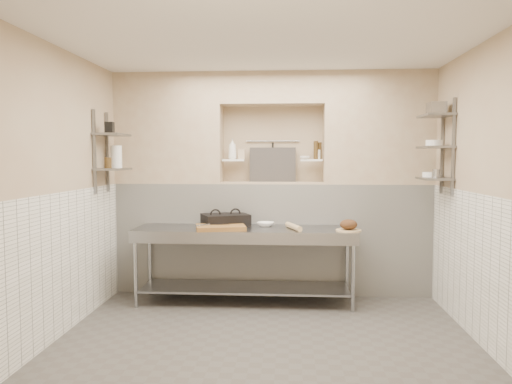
# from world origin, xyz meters

# --- Properties ---
(floor) EXTENTS (4.00, 3.90, 0.10)m
(floor) POSITION_xyz_m (0.00, 0.00, -0.05)
(floor) COLOR #484440
(floor) RESTS_ON ground
(ceiling) EXTENTS (4.00, 3.90, 0.10)m
(ceiling) POSITION_xyz_m (0.00, 0.00, 2.85)
(ceiling) COLOR silver
(ceiling) RESTS_ON ground
(wall_left) EXTENTS (0.10, 3.90, 2.80)m
(wall_left) POSITION_xyz_m (-2.05, 0.00, 1.40)
(wall_left) COLOR tan
(wall_left) RESTS_ON ground
(wall_right) EXTENTS (0.10, 3.90, 2.80)m
(wall_right) POSITION_xyz_m (2.05, 0.00, 1.40)
(wall_right) COLOR tan
(wall_right) RESTS_ON ground
(wall_back) EXTENTS (4.00, 0.10, 2.80)m
(wall_back) POSITION_xyz_m (0.00, 2.00, 1.40)
(wall_back) COLOR tan
(wall_back) RESTS_ON ground
(wall_front) EXTENTS (4.00, 0.10, 2.80)m
(wall_front) POSITION_xyz_m (0.00, -2.00, 1.40)
(wall_front) COLOR tan
(wall_front) RESTS_ON ground
(backwall_lower) EXTENTS (4.00, 0.40, 1.40)m
(backwall_lower) POSITION_xyz_m (0.00, 1.75, 0.70)
(backwall_lower) COLOR white
(backwall_lower) RESTS_ON floor
(alcove_sill) EXTENTS (1.30, 0.40, 0.02)m
(alcove_sill) POSITION_xyz_m (0.00, 1.75, 1.41)
(alcove_sill) COLOR tan
(alcove_sill) RESTS_ON backwall_lower
(backwall_pillar_left) EXTENTS (1.35, 0.40, 1.40)m
(backwall_pillar_left) POSITION_xyz_m (-1.33, 1.75, 2.10)
(backwall_pillar_left) COLOR tan
(backwall_pillar_left) RESTS_ON backwall_lower
(backwall_pillar_right) EXTENTS (1.35, 0.40, 1.40)m
(backwall_pillar_right) POSITION_xyz_m (1.33, 1.75, 2.10)
(backwall_pillar_right) COLOR tan
(backwall_pillar_right) RESTS_ON backwall_lower
(backwall_header) EXTENTS (1.30, 0.40, 0.40)m
(backwall_header) POSITION_xyz_m (0.00, 1.75, 2.60)
(backwall_header) COLOR tan
(backwall_header) RESTS_ON backwall_lower
(wainscot_left) EXTENTS (0.02, 3.90, 1.40)m
(wainscot_left) POSITION_xyz_m (-1.99, 0.00, 0.70)
(wainscot_left) COLOR white
(wainscot_left) RESTS_ON floor
(wainscot_right) EXTENTS (0.02, 3.90, 1.40)m
(wainscot_right) POSITION_xyz_m (1.99, 0.00, 0.70)
(wainscot_right) COLOR white
(wainscot_right) RESTS_ON floor
(alcove_shelf_left) EXTENTS (0.28, 0.16, 0.02)m
(alcove_shelf_left) POSITION_xyz_m (-0.50, 1.75, 1.70)
(alcove_shelf_left) COLOR white
(alcove_shelf_left) RESTS_ON backwall_lower
(alcove_shelf_right) EXTENTS (0.28, 0.16, 0.02)m
(alcove_shelf_right) POSITION_xyz_m (0.50, 1.75, 1.70)
(alcove_shelf_right) COLOR white
(alcove_shelf_right) RESTS_ON backwall_lower
(utensil_rail) EXTENTS (0.70, 0.02, 0.02)m
(utensil_rail) POSITION_xyz_m (0.00, 1.92, 1.95)
(utensil_rail) COLOR gray
(utensil_rail) RESTS_ON wall_back
(hanging_steel) EXTENTS (0.02, 0.02, 0.30)m
(hanging_steel) POSITION_xyz_m (0.00, 1.90, 1.78)
(hanging_steel) COLOR black
(hanging_steel) RESTS_ON utensil_rail
(splash_panel) EXTENTS (0.60, 0.08, 0.45)m
(splash_panel) POSITION_xyz_m (0.00, 1.85, 1.64)
(splash_panel) COLOR #383330
(splash_panel) RESTS_ON alcove_sill
(shelf_rail_left_a) EXTENTS (0.03, 0.03, 0.95)m
(shelf_rail_left_a) POSITION_xyz_m (-1.98, 1.25, 1.80)
(shelf_rail_left_a) COLOR slate
(shelf_rail_left_a) RESTS_ON wall_left
(shelf_rail_left_b) EXTENTS (0.03, 0.03, 0.95)m
(shelf_rail_left_b) POSITION_xyz_m (-1.98, 0.85, 1.80)
(shelf_rail_left_b) COLOR slate
(shelf_rail_left_b) RESTS_ON wall_left
(wall_shelf_left_lower) EXTENTS (0.30, 0.50, 0.02)m
(wall_shelf_left_lower) POSITION_xyz_m (-1.84, 1.05, 1.60)
(wall_shelf_left_lower) COLOR slate
(wall_shelf_left_lower) RESTS_ON wall_left
(wall_shelf_left_upper) EXTENTS (0.30, 0.50, 0.03)m
(wall_shelf_left_upper) POSITION_xyz_m (-1.84, 1.05, 2.00)
(wall_shelf_left_upper) COLOR slate
(wall_shelf_left_upper) RESTS_ON wall_left
(shelf_rail_right_a) EXTENTS (0.03, 0.03, 1.05)m
(shelf_rail_right_a) POSITION_xyz_m (1.98, 1.25, 1.85)
(shelf_rail_right_a) COLOR slate
(shelf_rail_right_a) RESTS_ON wall_right
(shelf_rail_right_b) EXTENTS (0.03, 0.03, 1.05)m
(shelf_rail_right_b) POSITION_xyz_m (1.98, 0.85, 1.85)
(shelf_rail_right_b) COLOR slate
(shelf_rail_right_b) RESTS_ON wall_right
(wall_shelf_right_lower) EXTENTS (0.30, 0.50, 0.02)m
(wall_shelf_right_lower) POSITION_xyz_m (1.84, 1.05, 1.50)
(wall_shelf_right_lower) COLOR slate
(wall_shelf_right_lower) RESTS_ON wall_right
(wall_shelf_right_mid) EXTENTS (0.30, 0.50, 0.02)m
(wall_shelf_right_mid) POSITION_xyz_m (1.84, 1.05, 1.85)
(wall_shelf_right_mid) COLOR slate
(wall_shelf_right_mid) RESTS_ON wall_right
(wall_shelf_right_upper) EXTENTS (0.30, 0.50, 0.03)m
(wall_shelf_right_upper) POSITION_xyz_m (1.84, 1.05, 2.20)
(wall_shelf_right_upper) COLOR slate
(wall_shelf_right_upper) RESTS_ON wall_right
(prep_table) EXTENTS (2.60, 0.70, 0.90)m
(prep_table) POSITION_xyz_m (-0.30, 1.18, 0.64)
(prep_table) COLOR gray
(prep_table) RESTS_ON floor
(panini_press) EXTENTS (0.65, 0.57, 0.15)m
(panini_press) POSITION_xyz_m (-0.56, 1.35, 0.97)
(panini_press) COLOR black
(panini_press) RESTS_ON prep_table
(cutting_board) EXTENTS (0.63, 0.50, 0.05)m
(cutting_board) POSITION_xyz_m (-0.58, 1.06, 0.93)
(cutting_board) COLOR brown
(cutting_board) RESTS_ON prep_table
(knife_blade) EXTENTS (0.24, 0.03, 0.01)m
(knife_blade) POSITION_xyz_m (-0.59, 1.10, 0.95)
(knife_blade) COLOR gray
(knife_blade) RESTS_ON cutting_board
(tongs) EXTENTS (0.17, 0.20, 0.02)m
(tongs) POSITION_xyz_m (-0.76, 1.02, 0.96)
(tongs) COLOR gray
(tongs) RESTS_ON cutting_board
(mixing_bowl) EXTENTS (0.24, 0.24, 0.05)m
(mixing_bowl) POSITION_xyz_m (-0.07, 1.36, 0.93)
(mixing_bowl) COLOR white
(mixing_bowl) RESTS_ON prep_table
(rolling_pin) EXTENTS (0.20, 0.42, 0.06)m
(rolling_pin) POSITION_xyz_m (0.27, 1.12, 0.93)
(rolling_pin) COLOR tan
(rolling_pin) RESTS_ON prep_table
(bread_board) EXTENTS (0.29, 0.29, 0.02)m
(bread_board) POSITION_xyz_m (0.89, 1.03, 0.91)
(bread_board) COLOR tan
(bread_board) RESTS_ON prep_table
(bread_loaf) EXTENTS (0.20, 0.20, 0.12)m
(bread_loaf) POSITION_xyz_m (0.89, 1.03, 0.98)
(bread_loaf) COLOR #4C2D19
(bread_loaf) RESTS_ON bread_board
(bottle_soap) EXTENTS (0.12, 0.12, 0.26)m
(bottle_soap) POSITION_xyz_m (-0.51, 1.72, 1.84)
(bottle_soap) COLOR white
(bottle_soap) RESTS_ON alcove_shelf_left
(jar_alcove) EXTENTS (0.09, 0.09, 0.13)m
(jar_alcove) POSITION_xyz_m (-0.40, 1.79, 1.78)
(jar_alcove) COLOR tan
(jar_alcove) RESTS_ON alcove_shelf_left
(bowl_alcove) EXTENTS (0.15, 0.15, 0.04)m
(bowl_alcove) POSITION_xyz_m (0.41, 1.71, 1.73)
(bowl_alcove) COLOR white
(bowl_alcove) RESTS_ON alcove_shelf_right
(condiment_a) EXTENTS (0.06, 0.06, 0.21)m
(condiment_a) POSITION_xyz_m (0.60, 1.79, 1.82)
(condiment_a) COLOR #3D2B14
(condiment_a) RESTS_ON alcove_shelf_right
(condiment_b) EXTENTS (0.06, 0.06, 0.23)m
(condiment_b) POSITION_xyz_m (0.55, 1.73, 1.83)
(condiment_b) COLOR #3D2B14
(condiment_b) RESTS_ON alcove_shelf_right
(condiment_c) EXTENTS (0.07, 0.07, 0.12)m
(condiment_c) POSITION_xyz_m (0.58, 1.77, 1.77)
(condiment_c) COLOR white
(condiment_c) RESTS_ON alcove_shelf_right
(jug_left) EXTENTS (0.13, 0.13, 0.26)m
(jug_left) POSITION_xyz_m (-1.84, 1.17, 1.74)
(jug_left) COLOR white
(jug_left) RESTS_ON wall_shelf_left_lower
(jar_left) EXTENTS (0.08, 0.08, 0.12)m
(jar_left) POSITION_xyz_m (-1.84, 0.90, 1.67)
(jar_left) COLOR #3D2B14
(jar_left) RESTS_ON wall_shelf_left_lower
(box_left_upper) EXTENTS (0.10, 0.10, 0.13)m
(box_left_upper) POSITION_xyz_m (-1.84, 0.97, 2.08)
(box_left_upper) COLOR black
(box_left_upper) RESTS_ON wall_shelf_left_upper
(bowl_right) EXTENTS (0.19, 0.19, 0.06)m
(bowl_right) POSITION_xyz_m (1.84, 1.19, 1.54)
(bowl_right) COLOR white
(bowl_right) RESTS_ON wall_shelf_right_lower
(canister_right) EXTENTS (0.09, 0.09, 0.09)m
(canister_right) POSITION_xyz_m (1.84, 0.97, 1.56)
(canister_right) COLOR gray
(canister_right) RESTS_ON wall_shelf_right_lower
(bowl_right_mid) EXTENTS (0.18, 0.18, 0.07)m
(bowl_right_mid) POSITION_xyz_m (1.84, 1.09, 1.90)
(bowl_right_mid) COLOR white
(bowl_right_mid) RESTS_ON wall_shelf_right_mid
(basket_right) EXTENTS (0.18, 0.21, 0.13)m
(basket_right) POSITION_xyz_m (1.84, 1.04, 2.28)
(basket_right) COLOR gray
(basket_right) RESTS_ON wall_shelf_right_upper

